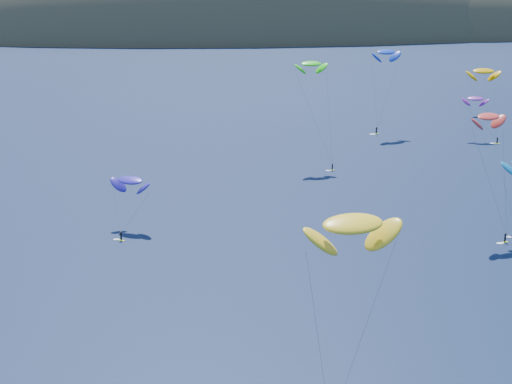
{
  "coord_description": "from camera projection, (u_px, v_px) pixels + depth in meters",
  "views": [
    {
      "loc": [
        -26.82,
        -40.33,
        46.77
      ],
      "look_at": [
        -14.32,
        80.0,
        9.0
      ],
      "focal_mm": 50.0,
      "sensor_mm": 36.0,
      "label": 1
    }
  ],
  "objects": [
    {
      "name": "kitesurfer_10",
      "position": [
        130.0,
        180.0,
        133.42
      ],
      "size": [
        8.91,
        11.82,
        11.39
      ],
      "rotation": [
        0.0,
        0.0,
        -0.54
      ],
      "color": "#E1F61B",
      "rests_on": "ground"
    },
    {
      "name": "kitesurfer_11",
      "position": [
        483.0,
        71.0,
        239.55
      ],
      "size": [
        11.54,
        13.51,
        17.4
      ],
      "rotation": [
        0.0,
        0.0,
        -0.1
      ],
      "color": "#E1F61B",
      "rests_on": "ground"
    },
    {
      "name": "island",
      "position": [
        260.0,
        42.0,
        595.89
      ],
      "size": [
        730.0,
        300.0,
        210.0
      ],
      "color": "#3D3526",
      "rests_on": "ground"
    },
    {
      "name": "kitesurfer_6",
      "position": [
        475.0,
        99.0,
        203.08
      ],
      "size": [
        9.29,
        10.03,
        13.71
      ],
      "rotation": [
        0.0,
        0.0,
        -0.35
      ],
      "color": "#E1F61B",
      "rests_on": "ground"
    },
    {
      "name": "kitesurfer_9",
      "position": [
        489.0,
        117.0,
        127.73
      ],
      "size": [
        8.2,
        10.29,
        23.72
      ],
      "rotation": [
        0.0,
        0.0,
        0.38
      ],
      "color": "#E1F61B",
      "rests_on": "ground"
    },
    {
      "name": "kitesurfer_3",
      "position": [
        311.0,
        64.0,
        173.68
      ],
      "size": [
        9.25,
        10.91,
        27.15
      ],
      "rotation": [
        0.0,
        0.0,
        0.17
      ],
      "color": "#E1F61B",
      "rests_on": "ground"
    },
    {
      "name": "kitesurfer_4",
      "position": [
        386.0,
        52.0,
        207.64
      ],
      "size": [
        10.71,
        7.84,
        26.66
      ],
      "rotation": [
        0.0,
        0.0,
        0.38
      ],
      "color": "#E1F61B",
      "rests_on": "ground"
    },
    {
      "name": "kitesurfer_2",
      "position": [
        353.0,
        224.0,
        75.62
      ],
      "size": [
        11.29,
        10.6,
        23.95
      ],
      "rotation": [
        0.0,
        0.0,
        0.19
      ],
      "color": "#E1F61B",
      "rests_on": "ground"
    }
  ]
}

